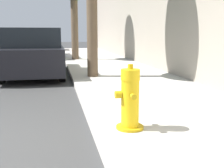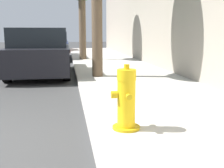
{
  "view_description": "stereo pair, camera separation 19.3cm",
  "coord_description": "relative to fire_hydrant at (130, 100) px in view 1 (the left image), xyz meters",
  "views": [
    {
      "loc": [
        1.2,
        -3.04,
        1.35
      ],
      "look_at": [
        2.13,
        1.54,
        0.49
      ],
      "focal_mm": 45.0,
      "sensor_mm": 36.0,
      "label": 1
    },
    {
      "loc": [
        1.39,
        -3.07,
        1.35
      ],
      "look_at": [
        2.13,
        1.54,
        0.49
      ],
      "focal_mm": 45.0,
      "sensor_mm": 36.0,
      "label": 2
    }
  ],
  "objects": [
    {
      "name": "parked_car_near",
      "position": [
        -1.56,
        5.84,
        0.22
      ],
      "size": [
        1.83,
        4.13,
        1.49
      ],
      "color": "black",
      "rests_on": "ground_plane"
    },
    {
      "name": "parked_car_mid",
      "position": [
        -1.51,
        11.74,
        0.18
      ],
      "size": [
        1.79,
        4.57,
        1.41
      ],
      "color": "navy",
      "rests_on": "ground_plane"
    },
    {
      "name": "fire_hydrant",
      "position": [
        0.0,
        0.0,
        0.0
      ],
      "size": [
        0.38,
        0.37,
        0.84
      ],
      "color": "#C39C11",
      "rests_on": "sidewalk_slab"
    },
    {
      "name": "parked_car_far",
      "position": [
        -1.65,
        17.89,
        0.16
      ],
      "size": [
        1.72,
        4.34,
        1.36
      ],
      "color": "maroon",
      "rests_on": "ground_plane"
    },
    {
      "name": "sidewalk_slab",
      "position": [
        1.03,
        -0.34,
        -0.44
      ],
      "size": [
        3.0,
        40.0,
        0.12
      ],
      "color": "beige",
      "rests_on": "ground_plane"
    }
  ]
}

